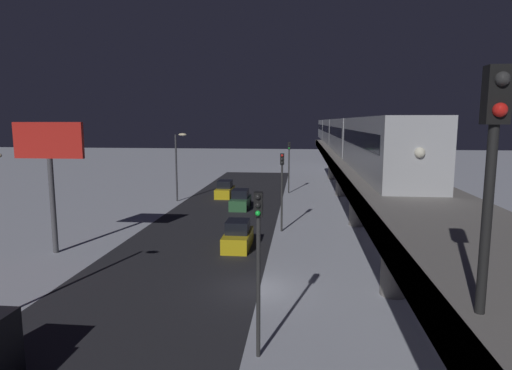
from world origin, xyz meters
TOP-DOWN VIEW (x-y plane):
  - ground_plane at (0.00, 0.00)m, footprint 240.00×240.00m
  - avenue_asphalt at (5.15, 0.00)m, footprint 11.00×107.16m
  - elevated_railway at (-7.27, 0.00)m, footprint 5.00×107.16m
  - subway_train at (-7.36, -33.34)m, footprint 2.94×74.07m
  - rail_signal at (-5.47, 15.04)m, footprint 0.36×0.41m
  - sedan_green at (3.75, -21.72)m, footprint 1.91×4.29m
  - sedan_yellow at (1.95, -7.64)m, footprint 1.80×4.12m
  - sedan_yellow_2 at (6.55, -28.36)m, footprint 1.80×4.32m
  - traffic_light_near at (-0.95, 6.73)m, footprint 0.32×0.44m
  - traffic_light_mid at (-0.95, -12.56)m, footprint 0.32×0.44m
  - traffic_light_far at (-0.95, -31.85)m, footprint 0.32×0.44m
  - commercial_billboard at (14.23, -5.11)m, footprint 4.80×0.36m
  - street_lamp_far at (11.22, -25.00)m, footprint 1.35×0.44m

SIDE VIEW (x-z plane):
  - ground_plane at x=0.00m, z-range 0.00..0.00m
  - avenue_asphalt at x=5.15m, z-range 0.00..0.01m
  - sedan_green at x=3.75m, z-range -0.20..1.77m
  - sedan_yellow at x=1.95m, z-range -0.19..1.78m
  - sedan_yellow_2 at x=6.55m, z-range -0.19..1.78m
  - traffic_light_near at x=-0.95m, z-range 1.00..7.40m
  - traffic_light_mid at x=-0.95m, z-range 1.00..7.40m
  - traffic_light_far at x=-0.95m, z-range 1.00..7.40m
  - street_lamp_far at x=11.22m, z-range 0.99..8.64m
  - elevated_railway at x=-7.27m, z-range 2.11..7.91m
  - commercial_billboard at x=14.23m, z-range 2.38..11.28m
  - subway_train at x=-7.36m, z-range 5.88..9.28m
  - rail_signal at x=-5.47m, z-range 6.52..10.52m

